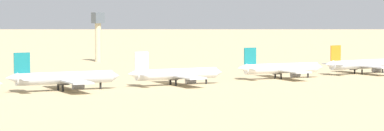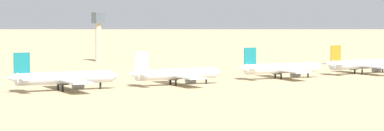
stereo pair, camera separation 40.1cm
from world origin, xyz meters
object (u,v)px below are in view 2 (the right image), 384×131
at_px(parked_jet_teal_2, 64,78).
at_px(parked_jet_teal_4, 281,68).
at_px(parked_jet_white_3, 176,74).
at_px(control_tower, 98,32).
at_px(parked_jet_orange_5, 361,64).

height_order(parked_jet_teal_2, parked_jet_teal_4, parked_jet_teal_2).
relative_size(parked_jet_teal_2, parked_jet_white_3, 1.07).
xyz_separation_m(parked_jet_white_3, control_tower, (39.96, 133.02, 11.14)).
distance_m(parked_jet_white_3, parked_jet_teal_4, 50.42).
xyz_separation_m(parked_jet_orange_5, control_tower, (-54.41, 134.32, 11.21)).
height_order(parked_jet_white_3, parked_jet_orange_5, parked_jet_white_3).
relative_size(parked_jet_teal_2, control_tower, 1.64).
bearing_deg(parked_jet_orange_5, parked_jet_teal_2, -177.93).
bearing_deg(parked_jet_white_3, parked_jet_teal_2, -177.97).
relative_size(parked_jet_orange_5, control_tower, 1.51).
height_order(parked_jet_teal_2, parked_jet_orange_5, parked_jet_teal_2).
bearing_deg(parked_jet_teal_4, parked_jet_white_3, -169.38).
xyz_separation_m(parked_jet_teal_2, control_tower, (83.77, 128.15, 10.85)).
bearing_deg(parked_jet_teal_2, parked_jet_teal_4, 5.64).
relative_size(parked_jet_teal_2, parked_jet_teal_4, 1.07).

